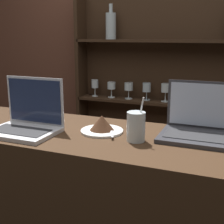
{
  "coord_description": "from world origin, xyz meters",
  "views": [
    {
      "loc": [
        0.58,
        -0.95,
        1.52
      ],
      "look_at": [
        0.08,
        0.3,
        1.19
      ],
      "focal_mm": 50.0,
      "sensor_mm": 36.0,
      "label": 1
    }
  ],
  "objects_px": {
    "laptop_near": "(27,120)",
    "cake_plate": "(102,125)",
    "laptop_far": "(200,126)",
    "water_glass": "(136,127)"
  },
  "relations": [
    {
      "from": "laptop_near",
      "to": "cake_plate",
      "type": "distance_m",
      "value": 0.35
    },
    {
      "from": "laptop_near",
      "to": "cake_plate",
      "type": "height_order",
      "value": "laptop_near"
    },
    {
      "from": "laptop_near",
      "to": "laptop_far",
      "type": "relative_size",
      "value": 0.95
    },
    {
      "from": "cake_plate",
      "to": "water_glass",
      "type": "distance_m",
      "value": 0.19
    },
    {
      "from": "cake_plate",
      "to": "water_glass",
      "type": "height_order",
      "value": "water_glass"
    },
    {
      "from": "laptop_far",
      "to": "laptop_near",
      "type": "bearing_deg",
      "value": -163.66
    },
    {
      "from": "laptop_near",
      "to": "water_glass",
      "type": "xyz_separation_m",
      "value": [
        0.51,
        0.06,
        0.01
      ]
    },
    {
      "from": "laptop_far",
      "to": "cake_plate",
      "type": "distance_m",
      "value": 0.44
    },
    {
      "from": "laptop_near",
      "to": "cake_plate",
      "type": "relative_size",
      "value": 1.58
    },
    {
      "from": "laptop_near",
      "to": "laptop_far",
      "type": "distance_m",
      "value": 0.78
    }
  ]
}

